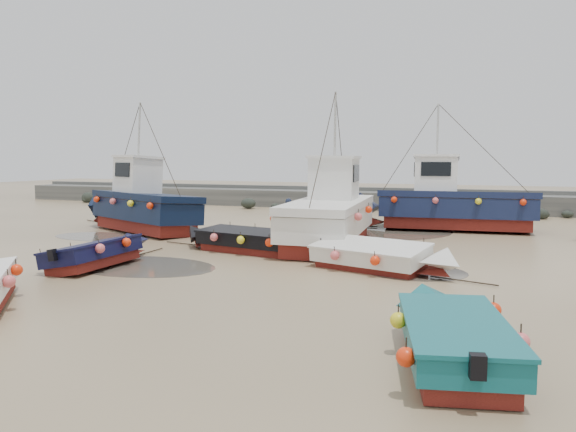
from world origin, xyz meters
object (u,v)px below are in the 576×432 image
object	(u,v)px
dinghy_1	(103,249)
cabin_boat_0	(138,203)
dinghy_4	(241,237)
dinghy_5	(381,254)
cabin_boat_2	(443,203)
person	(288,236)
cabin_boat_1	(332,213)
dinghy_2	(452,330)

from	to	relation	value
dinghy_1	cabin_boat_0	bearing A→B (deg)	118.01
dinghy_1	dinghy_4	world-z (taller)	same
dinghy_1	dinghy_4	bearing A→B (deg)	54.64
dinghy_1	dinghy_5	size ratio (longest dim) A/B	0.97
cabin_boat_2	person	bearing A→B (deg)	121.52
cabin_boat_1	cabin_boat_2	world-z (taller)	same
dinghy_4	dinghy_1	bearing A→B (deg)	156.44
dinghy_1	dinghy_5	distance (m)	9.11
person	dinghy_2	bearing A→B (deg)	124.43
dinghy_1	person	size ratio (longest dim) A/B	3.30
dinghy_4	dinghy_5	bearing A→B (deg)	-96.28
person	cabin_boat_0	bearing A→B (deg)	10.33
dinghy_1	dinghy_2	bearing A→B (deg)	-23.33
cabin_boat_1	person	world-z (taller)	cabin_boat_1
dinghy_2	dinghy_5	size ratio (longest dim) A/B	1.00
cabin_boat_0	person	world-z (taller)	cabin_boat_0
cabin_boat_0	cabin_boat_1	bearing A→B (deg)	-68.82
dinghy_1	dinghy_2	distance (m)	12.48
person	dinghy_4	bearing A→B (deg)	90.57
dinghy_5	cabin_boat_0	world-z (taller)	cabin_boat_0
dinghy_4	cabin_boat_1	size ratio (longest dim) A/B	0.58
dinghy_1	cabin_boat_1	distance (m)	9.24
dinghy_4	dinghy_5	world-z (taller)	same
dinghy_5	cabin_boat_1	bearing A→B (deg)	-130.38
cabin_boat_0	dinghy_5	bearing A→B (deg)	-87.34
dinghy_2	cabin_boat_0	world-z (taller)	cabin_boat_0
dinghy_1	dinghy_5	xyz separation A→B (m)	(8.76, 2.50, -0.01)
cabin_boat_2	dinghy_5	bearing A→B (deg)	171.09
cabin_boat_0	person	size ratio (longest dim) A/B	5.36
dinghy_4	cabin_boat_0	bearing A→B (deg)	74.90
cabin_boat_1	person	xyz separation A→B (m)	(-2.53, 1.65, -1.32)
dinghy_5	person	bearing A→B (deg)	-121.99
dinghy_1	dinghy_2	size ratio (longest dim) A/B	0.97
cabin_boat_0	person	distance (m)	7.69
dinghy_1	cabin_boat_1	bearing A→B (deg)	50.95
dinghy_1	dinghy_2	xyz separation A→B (m)	(11.52, -4.81, -0.01)
dinghy_5	cabin_boat_0	size ratio (longest dim) A/B	0.63
cabin_boat_0	dinghy_4	bearing A→B (deg)	-91.09
dinghy_5	dinghy_1	bearing A→B (deg)	-57.24
dinghy_4	dinghy_5	xyz separation A→B (m)	(5.77, -1.81, 0.01)
cabin_boat_0	cabin_boat_1	size ratio (longest dim) A/B	0.86
dinghy_2	dinghy_5	bearing A→B (deg)	97.31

